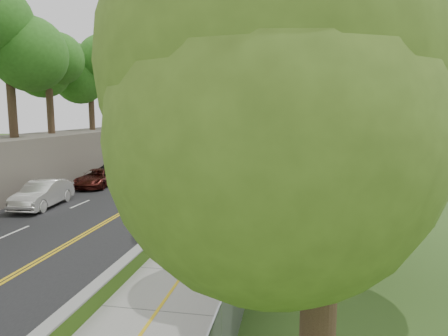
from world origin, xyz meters
The scene contains 25 objects.
ground centered at (0.00, 0.00, 0.00)m, with size 140.00×140.00×0.00m, color #33511E.
road centered at (-5.40, 15.00, 0.02)m, with size 11.20×66.00×0.04m, color black.
sidewalk centered at (2.55, 15.00, 0.03)m, with size 4.20×66.00×0.05m, color gray.
jersey_barrier centered at (0.25, 15.00, 0.30)m, with size 0.42×66.00×0.60m, color #7AE71D.
rock_embankment centered at (-13.50, 15.00, 2.00)m, with size 5.00×66.00×4.00m, color #595147.
chainlink_fence centered at (4.65, 15.00, 1.00)m, with size 0.04×66.00×2.00m, color slate.
trees_embankment centered at (-13.00, 15.00, 10.50)m, with size 6.40×66.00×13.00m, color #367B21, non-canonical shape.
trees_fenceside centered at (7.00, 15.00, 7.00)m, with size 7.00×66.00×14.00m, color olive, non-canonical shape.
streetlight centered at (-10.46, 14.00, 4.64)m, with size 2.52×0.22×8.00m.
signpost centered at (1.05, -3.02, 1.96)m, with size 0.62×0.09×3.10m.
construction_barrel centered at (4.30, 25.02, 0.49)m, with size 0.53×0.53×0.87m, color #D43300.
concrete_block centered at (3.20, -4.00, 0.40)m, with size 1.06×0.80×0.71m, color gray.
car_1 centered at (-9.00, -1.08, 0.84)m, with size 1.70×4.89×1.61m, color white.
car_2 centered at (-9.00, 5.63, 0.71)m, with size 2.21×4.79×1.33m, color #4F1A15.
car_3 centered at (-10.60, 11.49, 0.74)m, with size 1.95×4.81×1.40m, color black.
car_4 centered at (-10.02, 18.80, 0.71)m, with size 1.59×3.95×1.34m, color gray.
car_5 centered at (-9.30, 18.87, 0.75)m, with size 1.50×4.30×1.42m, color #AFB2B6.
car_6 centered at (-10.60, 20.19, 0.74)m, with size 2.32×5.03×1.40m, color black.
car_7 centered at (-10.60, 27.41, 0.76)m, with size 2.03×4.99×1.45m, color #9F412E.
car_8 centered at (-9.63, 40.04, 0.80)m, with size 1.80×4.48×1.53m, color #BCBBBF.
painter_0 centered at (0.75, 2.64, 1.00)m, with size 0.93×0.61×1.91m, color gold.
painter_1 centered at (1.14, 4.44, 0.87)m, with size 0.60×0.39×1.64m, color white.
painter_2 centered at (1.20, 11.69, 0.83)m, with size 0.76×0.59×1.56m, color black.
painter_3 centered at (0.75, 10.32, 1.00)m, with size 1.23×0.71×1.91m, color brown.
person_far centered at (4.20, 16.56, 0.89)m, with size 0.98×0.41×1.68m, color black.
Camera 1 is at (6.07, -22.36, 5.80)m, focal length 32.00 mm.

